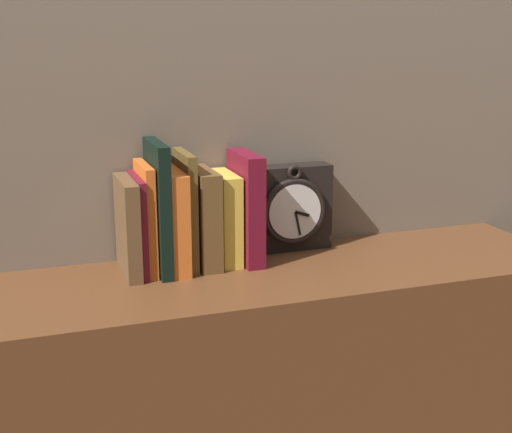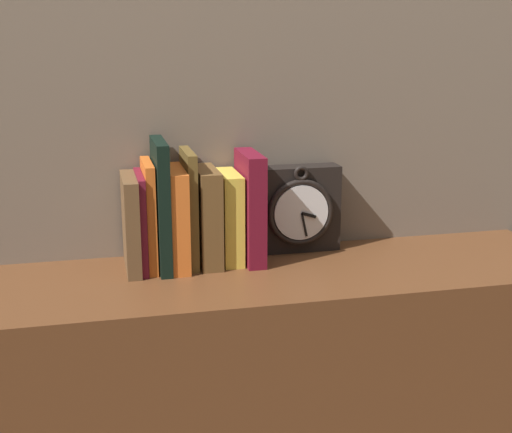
{
  "view_description": "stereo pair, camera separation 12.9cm",
  "coord_description": "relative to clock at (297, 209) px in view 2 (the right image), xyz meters",
  "views": [
    {
      "loc": [
        -0.41,
        -1.18,
        1.35
      ],
      "look_at": [
        0.0,
        0.0,
        1.02
      ],
      "focal_mm": 50.0,
      "sensor_mm": 36.0,
      "label": 1
    },
    {
      "loc": [
        -0.29,
        -1.21,
        1.35
      ],
      "look_at": [
        0.0,
        0.0,
        1.02
      ],
      "focal_mm": 50.0,
      "sensor_mm": 36.0,
      "label": 2
    }
  ],
  "objects": [
    {
      "name": "book_slot4_orange",
      "position": [
        -0.25,
        -0.04,
        0.01
      ],
      "size": [
        0.03,
        0.14,
        0.19
      ],
      "color": "orange",
      "rests_on": "bookshelf"
    },
    {
      "name": "book_slot6_brown",
      "position": [
        -0.19,
        -0.03,
        0.0
      ],
      "size": [
        0.04,
        0.13,
        0.18
      ],
      "color": "brown",
      "rests_on": "bookshelf"
    },
    {
      "name": "book_slot1_maroon",
      "position": [
        -0.31,
        -0.04,
        0.0
      ],
      "size": [
        0.01,
        0.14,
        0.18
      ],
      "color": "maroon",
      "rests_on": "bookshelf"
    },
    {
      "name": "book_slot2_orange",
      "position": [
        -0.3,
        -0.03,
        0.01
      ],
      "size": [
        0.02,
        0.13,
        0.2
      ],
      "color": "orange",
      "rests_on": "bookshelf"
    },
    {
      "name": "book_slot7_yellow",
      "position": [
        -0.15,
        -0.03,
        -0.0
      ],
      "size": [
        0.04,
        0.12,
        0.17
      ],
      "color": "yellow",
      "rests_on": "bookshelf"
    },
    {
      "name": "book_slot0_brown",
      "position": [
        -0.33,
        -0.04,
        0.0
      ],
      "size": [
        0.03,
        0.14,
        0.18
      ],
      "color": "brown",
      "rests_on": "bookshelf"
    },
    {
      "name": "book_slot3_black",
      "position": [
        -0.28,
        -0.04,
        0.03
      ],
      "size": [
        0.02,
        0.14,
        0.24
      ],
      "color": "black",
      "rests_on": "bookshelf"
    },
    {
      "name": "clock",
      "position": [
        0.0,
        0.0,
        0.0
      ],
      "size": [
        0.17,
        0.06,
        0.18
      ],
      "color": "black",
      "rests_on": "bookshelf"
    },
    {
      "name": "book_slot5_brown",
      "position": [
        -0.22,
        -0.03,
        0.02
      ],
      "size": [
        0.02,
        0.13,
        0.22
      ],
      "color": "brown",
      "rests_on": "bookshelf"
    },
    {
      "name": "wall_back",
      "position": [
        -0.11,
        0.07,
        0.31
      ],
      "size": [
        6.0,
        0.05,
        2.6
      ],
      "color": "#756656",
      "rests_on": "ground_plane"
    },
    {
      "name": "book_slot8_maroon",
      "position": [
        -0.11,
        -0.04,
        0.02
      ],
      "size": [
        0.03,
        0.14,
        0.21
      ],
      "color": "maroon",
      "rests_on": "bookshelf"
    }
  ]
}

